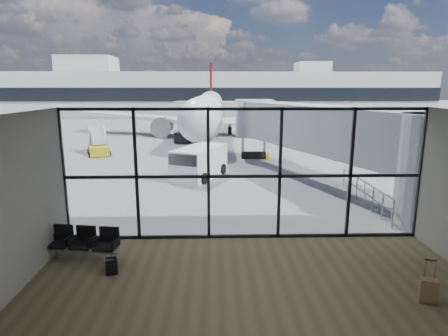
{
  "coord_description": "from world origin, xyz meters",
  "views": [
    {
      "loc": [
        -1.0,
        -12.21,
        5.1
      ],
      "look_at": [
        -0.6,
        3.0,
        1.85
      ],
      "focal_mm": 30.0,
      "sensor_mm": 36.0,
      "label": 1
    }
  ],
  "objects_px": {
    "suitcase": "(428,291)",
    "backpack": "(112,267)",
    "belt_loader": "(185,136)",
    "mobile_stairs": "(99,148)",
    "service_van": "(199,162)",
    "seating_row": "(84,241)",
    "airliner": "(207,110)"
  },
  "relations": [
    {
      "from": "backpack",
      "to": "belt_loader",
      "type": "relative_size",
      "value": 0.12
    },
    {
      "from": "seating_row",
      "to": "suitcase",
      "type": "xyz_separation_m",
      "value": [
        9.13,
        -2.74,
        -0.21
      ]
    },
    {
      "from": "service_van",
      "to": "belt_loader",
      "type": "xyz_separation_m",
      "value": [
        -1.93,
        15.08,
        -0.32
      ]
    },
    {
      "from": "seating_row",
      "to": "service_van",
      "type": "relative_size",
      "value": 0.49
    },
    {
      "from": "service_van",
      "to": "mobile_stairs",
      "type": "bearing_deg",
      "value": 159.86
    },
    {
      "from": "airliner",
      "to": "backpack",
      "type": "bearing_deg",
      "value": -92.33
    },
    {
      "from": "belt_loader",
      "to": "seating_row",
      "type": "bearing_deg",
      "value": -82.56
    },
    {
      "from": "service_van",
      "to": "mobile_stairs",
      "type": "height_order",
      "value": "mobile_stairs"
    },
    {
      "from": "suitcase",
      "to": "airliner",
      "type": "relative_size",
      "value": 0.03
    },
    {
      "from": "belt_loader",
      "to": "suitcase",
      "type": "bearing_deg",
      "value": -64.17
    },
    {
      "from": "airliner",
      "to": "suitcase",
      "type": "bearing_deg",
      "value": -79.07
    },
    {
      "from": "seating_row",
      "to": "airliner",
      "type": "xyz_separation_m",
      "value": [
        3.2,
        32.14,
        2.14
      ]
    },
    {
      "from": "backpack",
      "to": "suitcase",
      "type": "xyz_separation_m",
      "value": [
        8.03,
        -1.62,
        0.09
      ]
    },
    {
      "from": "seating_row",
      "to": "mobile_stairs",
      "type": "height_order",
      "value": "mobile_stairs"
    },
    {
      "from": "belt_loader",
      "to": "mobile_stairs",
      "type": "distance_m",
      "value": 9.48
    },
    {
      "from": "backpack",
      "to": "service_van",
      "type": "distance_m",
      "value": 11.67
    },
    {
      "from": "suitcase",
      "to": "airliner",
      "type": "bearing_deg",
      "value": 119.32
    },
    {
      "from": "seating_row",
      "to": "airliner",
      "type": "bearing_deg",
      "value": 93.31
    },
    {
      "from": "belt_loader",
      "to": "mobile_stairs",
      "type": "bearing_deg",
      "value": -120.85
    },
    {
      "from": "seating_row",
      "to": "mobile_stairs",
      "type": "bearing_deg",
      "value": 114.48
    },
    {
      "from": "suitcase",
      "to": "service_van",
      "type": "distance_m",
      "value": 14.45
    },
    {
      "from": "suitcase",
      "to": "mobile_stairs",
      "type": "bearing_deg",
      "value": 143.7
    },
    {
      "from": "airliner",
      "to": "belt_loader",
      "type": "bearing_deg",
      "value": -105.82
    },
    {
      "from": "suitcase",
      "to": "backpack",
      "type": "bearing_deg",
      "value": -171.75
    },
    {
      "from": "seating_row",
      "to": "backpack",
      "type": "relative_size",
      "value": 4.56
    },
    {
      "from": "service_van",
      "to": "mobile_stairs",
      "type": "xyz_separation_m",
      "value": [
        -8.14,
        7.91,
        -0.42
      ]
    },
    {
      "from": "mobile_stairs",
      "to": "service_van",
      "type": "bearing_deg",
      "value": -65.14
    },
    {
      "from": "airliner",
      "to": "service_van",
      "type": "relative_size",
      "value": 7.62
    },
    {
      "from": "seating_row",
      "to": "service_van",
      "type": "distance_m",
      "value": 10.83
    },
    {
      "from": "seating_row",
      "to": "suitcase",
      "type": "height_order",
      "value": "suitcase"
    },
    {
      "from": "service_van",
      "to": "seating_row",
      "type": "bearing_deg",
      "value": -82.5
    },
    {
      "from": "suitcase",
      "to": "service_van",
      "type": "height_order",
      "value": "service_van"
    }
  ]
}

